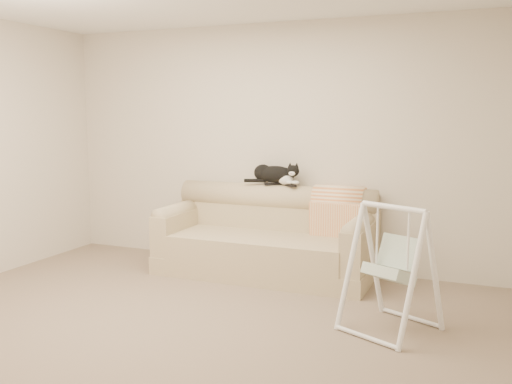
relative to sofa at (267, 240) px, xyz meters
The scene contains 8 objects.
ground_plane 1.65m from the sofa, 92.29° to the right, with size 5.00×5.00×0.00m, color brown.
room_shell 2.00m from the sofa, 92.29° to the right, with size 5.04×4.04×2.60m.
sofa is the anchor object (origin of this frame).
remote_a 0.61m from the sofa, 97.09° to the left, with size 0.18×0.14×0.03m.
remote_b 0.62m from the sofa, 46.54° to the left, with size 0.16×0.15×0.02m.
tuxedo_cat 0.70m from the sofa, 91.35° to the left, with size 0.61×0.23×0.24m.
throw_blanket 0.82m from the sofa, 18.14° to the left, with size 0.52×0.38×0.58m.
baby_swing 1.83m from the sofa, 37.07° to the right, with size 0.81×0.83×0.98m.
Camera 1 is at (2.18, -3.77, 1.66)m, focal length 40.00 mm.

